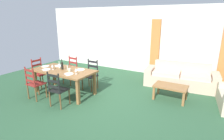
% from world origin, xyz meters
% --- Properties ---
extents(ground_plane, '(9.60, 9.60, 0.02)m').
position_xyz_m(ground_plane, '(0.00, 0.00, -0.01)').
color(ground_plane, '#2B5335').
extents(wall_far, '(9.60, 0.16, 2.70)m').
position_xyz_m(wall_far, '(0.00, 3.30, 1.35)').
color(wall_far, silver).
rests_on(wall_far, ground_plane).
extents(curtain_panel_left, '(0.35, 0.08, 2.20)m').
position_xyz_m(curtain_panel_left, '(0.55, 3.16, 1.10)').
color(curtain_panel_left, '#C37035').
rests_on(curtain_panel_left, ground_plane).
extents(dining_table, '(1.90, 0.96, 0.75)m').
position_xyz_m(dining_table, '(-1.22, -0.07, 0.66)').
color(dining_table, brown).
rests_on(dining_table, ground_plane).
extents(dining_chair_near_left, '(0.44, 0.42, 0.96)m').
position_xyz_m(dining_chair_near_left, '(-1.65, -0.80, 0.48)').
color(dining_chair_near_left, maroon).
rests_on(dining_chair_near_left, ground_plane).
extents(dining_chair_near_right, '(0.44, 0.42, 0.96)m').
position_xyz_m(dining_chair_near_right, '(-0.75, -0.80, 0.48)').
color(dining_chair_near_right, black).
rests_on(dining_chair_near_right, ground_plane).
extents(dining_chair_far_left, '(0.45, 0.43, 0.96)m').
position_xyz_m(dining_chair_far_left, '(-1.67, 0.72, 0.48)').
color(dining_chair_far_left, maroon).
rests_on(dining_chair_far_left, ground_plane).
extents(dining_chair_far_right, '(0.43, 0.41, 0.96)m').
position_xyz_m(dining_chair_far_right, '(-0.76, 0.65, 0.48)').
color(dining_chair_far_right, black).
rests_on(dining_chair_far_right, ground_plane).
extents(dining_chair_head_west, '(0.40, 0.42, 0.96)m').
position_xyz_m(dining_chair_head_west, '(-2.36, -0.04, 0.48)').
color(dining_chair_head_west, maroon).
rests_on(dining_chair_head_west, ground_plane).
extents(dinner_plate_near_left, '(0.24, 0.24, 0.02)m').
position_xyz_m(dinner_plate_near_left, '(-1.67, -0.32, 0.76)').
color(dinner_plate_near_left, white).
rests_on(dinner_plate_near_left, dining_table).
extents(fork_near_left, '(0.02, 0.17, 0.01)m').
position_xyz_m(fork_near_left, '(-1.82, -0.32, 0.75)').
color(fork_near_left, silver).
rests_on(fork_near_left, dining_table).
extents(dinner_plate_near_right, '(0.24, 0.24, 0.02)m').
position_xyz_m(dinner_plate_near_right, '(-0.77, -0.32, 0.76)').
color(dinner_plate_near_right, white).
rests_on(dinner_plate_near_right, dining_table).
extents(fork_near_right, '(0.02, 0.17, 0.01)m').
position_xyz_m(fork_near_right, '(-0.92, -0.32, 0.75)').
color(fork_near_right, silver).
rests_on(fork_near_right, dining_table).
extents(dinner_plate_far_left, '(0.24, 0.24, 0.02)m').
position_xyz_m(dinner_plate_far_left, '(-1.67, 0.18, 0.76)').
color(dinner_plate_far_left, white).
rests_on(dinner_plate_far_left, dining_table).
extents(fork_far_left, '(0.03, 0.17, 0.01)m').
position_xyz_m(fork_far_left, '(-1.82, 0.18, 0.75)').
color(fork_far_left, silver).
rests_on(fork_far_left, dining_table).
extents(dinner_plate_far_right, '(0.24, 0.24, 0.02)m').
position_xyz_m(dinner_plate_far_right, '(-0.77, 0.18, 0.76)').
color(dinner_plate_far_right, white).
rests_on(dinner_plate_far_right, dining_table).
extents(fork_far_right, '(0.02, 0.17, 0.01)m').
position_xyz_m(fork_far_right, '(-0.92, 0.18, 0.75)').
color(fork_far_right, silver).
rests_on(fork_far_right, dining_table).
extents(dinner_plate_head_west, '(0.24, 0.24, 0.02)m').
position_xyz_m(dinner_plate_head_west, '(-2.00, -0.07, 0.76)').
color(dinner_plate_head_west, white).
rests_on(dinner_plate_head_west, dining_table).
extents(fork_head_west, '(0.03, 0.17, 0.01)m').
position_xyz_m(fork_head_west, '(-2.15, -0.07, 0.75)').
color(fork_head_west, silver).
rests_on(fork_head_west, dining_table).
extents(wine_bottle, '(0.07, 0.07, 0.32)m').
position_xyz_m(wine_bottle, '(-1.29, -0.04, 0.87)').
color(wine_bottle, black).
rests_on(wine_bottle, dining_table).
extents(wine_glass_near_left, '(0.06, 0.06, 0.16)m').
position_xyz_m(wine_glass_near_left, '(-1.53, -0.21, 0.86)').
color(wine_glass_near_left, white).
rests_on(wine_glass_near_left, dining_table).
extents(wine_glass_near_right, '(0.06, 0.06, 0.16)m').
position_xyz_m(wine_glass_near_right, '(-0.62, -0.21, 0.86)').
color(wine_glass_near_right, white).
rests_on(wine_glass_near_right, dining_table).
extents(wine_glass_far_left, '(0.06, 0.06, 0.16)m').
position_xyz_m(wine_glass_far_left, '(-1.53, 0.07, 0.86)').
color(wine_glass_far_left, white).
rests_on(wine_glass_far_left, dining_table).
extents(coffee_cup_primary, '(0.07, 0.07, 0.09)m').
position_xyz_m(coffee_cup_primary, '(-0.95, -0.10, 0.80)').
color(coffee_cup_primary, beige).
rests_on(coffee_cup_primary, dining_table).
extents(candle_tall, '(0.05, 0.05, 0.24)m').
position_xyz_m(candle_tall, '(-1.40, -0.05, 0.82)').
color(candle_tall, '#998C66').
rests_on(candle_tall, dining_table).
extents(candle_short, '(0.05, 0.05, 0.19)m').
position_xyz_m(candle_short, '(-1.02, -0.11, 0.80)').
color(candle_short, '#998C66').
rests_on(candle_short, dining_table).
extents(couch, '(2.35, 1.04, 0.80)m').
position_xyz_m(couch, '(1.75, 2.30, 0.29)').
color(couch, '#C7A78D').
rests_on(couch, ground_plane).
extents(coffee_table, '(0.90, 0.56, 0.42)m').
position_xyz_m(coffee_table, '(1.69, 1.09, 0.36)').
color(coffee_table, brown).
rests_on(coffee_table, ground_plane).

